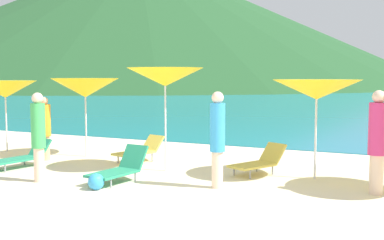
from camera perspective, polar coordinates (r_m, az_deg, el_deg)
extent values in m
cube|color=beige|center=(16.78, 12.80, -2.85)|extent=(50.00, 100.00, 0.30)
cone|color=#235128|center=(124.00, -6.33, 11.68)|extent=(139.77, 139.77, 32.39)
cylinder|color=silver|center=(14.79, -21.20, 0.18)|extent=(0.04, 0.04, 1.92)
cone|color=yellow|center=(14.74, -21.31, 3.42)|extent=(1.81, 1.81, 0.49)
sphere|color=silver|center=(14.74, -21.33, 4.01)|extent=(0.07, 0.07, 0.07)
cylinder|color=silver|center=(13.26, -12.49, 0.01)|extent=(0.05, 0.05, 1.99)
cone|color=yellow|center=(13.21, -12.56, 3.75)|extent=(1.89, 1.89, 0.51)
sphere|color=silver|center=(13.21, -12.58, 4.44)|extent=(0.07, 0.07, 0.07)
cylinder|color=silver|center=(10.94, -3.17, -0.24)|extent=(0.04, 0.04, 2.26)
cone|color=yellow|center=(10.89, -3.20, 5.12)|extent=(1.87, 1.87, 0.42)
sphere|color=silver|center=(10.89, -3.20, 5.83)|extent=(0.07, 0.07, 0.07)
cylinder|color=silver|center=(10.43, 14.47, -1.39)|extent=(0.04, 0.04, 1.99)
cone|color=yellow|center=(10.37, 14.59, 3.51)|extent=(1.85, 1.85, 0.42)
sphere|color=silver|center=(10.37, 14.60, 4.25)|extent=(0.07, 0.07, 0.07)
cube|color=#268C66|center=(12.07, -20.43, -4.48)|extent=(0.73, 1.27, 0.05)
cube|color=#268C66|center=(12.47, -17.60, -3.15)|extent=(0.56, 0.43, 0.44)
cylinder|color=gray|center=(11.70, -21.32, -5.38)|extent=(0.04, 0.04, 0.18)
cylinder|color=gray|center=(12.53, -19.27, -4.62)|extent=(0.04, 0.04, 0.18)
cylinder|color=gray|center=(12.16, -18.02, -4.88)|extent=(0.04, 0.04, 0.18)
cube|color=#268C66|center=(9.89, -9.43, -6.28)|extent=(0.72, 1.12, 0.05)
cube|color=#268C66|center=(10.34, -6.94, -4.39)|extent=(0.60, 0.40, 0.50)
cylinder|color=gray|center=(9.85, -11.79, -7.05)|extent=(0.04, 0.04, 0.18)
cylinder|color=gray|center=(9.51, -9.60, -7.46)|extent=(0.04, 0.04, 0.18)
cylinder|color=gray|center=(10.38, -8.91, -6.38)|extent=(0.04, 0.04, 0.18)
cylinder|color=gray|center=(10.06, -6.75, -6.73)|extent=(0.04, 0.04, 0.18)
cube|color=#D8BF4C|center=(12.15, -6.91, -3.91)|extent=(0.80, 1.14, 0.05)
cube|color=#D8BF4C|center=(12.59, -4.65, -2.74)|extent=(0.60, 0.48, 0.40)
cylinder|color=gray|center=(12.14, -8.75, -4.60)|extent=(0.04, 0.04, 0.22)
cylinder|color=gray|center=(11.79, -7.26, -4.87)|extent=(0.04, 0.04, 0.22)
cylinder|color=gray|center=(12.62, -6.25, -4.19)|extent=(0.04, 0.04, 0.22)
cylinder|color=gray|center=(12.29, -4.75, -4.43)|extent=(0.04, 0.04, 0.22)
cube|color=#D8BF4C|center=(10.63, 7.14, -5.37)|extent=(0.94, 1.16, 0.05)
cube|color=#D8BF4C|center=(11.08, 9.57, -3.90)|extent=(0.64, 0.56, 0.44)
cylinder|color=gray|center=(10.60, 5.04, -6.06)|extent=(0.04, 0.04, 0.20)
cylinder|color=gray|center=(10.27, 6.90, -6.44)|extent=(0.04, 0.04, 0.20)
cylinder|color=gray|center=(11.10, 7.70, -5.57)|extent=(0.04, 0.04, 0.20)
cylinder|color=gray|center=(10.79, 9.55, -5.92)|extent=(0.04, 0.04, 0.20)
cylinder|color=beige|center=(9.49, 21.03, -6.07)|extent=(0.25, 0.25, 0.73)
cylinder|color=#D83372|center=(9.37, 21.20, -0.99)|extent=(0.33, 0.33, 0.96)
sphere|color=beige|center=(9.32, 21.32, 2.59)|extent=(0.24, 0.24, 0.24)
cylinder|color=beige|center=(10.40, -17.68, -5.09)|extent=(0.22, 0.22, 0.70)
cylinder|color=#3FB259|center=(10.29, -17.81, -0.64)|extent=(0.29, 0.29, 0.92)
sphere|color=beige|center=(10.25, -17.89, 2.48)|extent=(0.23, 0.23, 0.23)
cylinder|color=beige|center=(9.36, 3.02, -5.92)|extent=(0.22, 0.22, 0.72)
cylinder|color=#3399D8|center=(9.24, 3.05, -0.88)|extent=(0.29, 0.29, 0.94)
sphere|color=beige|center=(9.20, 3.06, 2.67)|extent=(0.23, 0.23, 0.23)
cylinder|color=#DBAA84|center=(13.00, -17.02, -3.21)|extent=(0.23, 0.23, 0.63)
cylinder|color=orange|center=(12.91, -17.10, -0.03)|extent=(0.31, 0.31, 0.82)
sphere|color=#DBAA84|center=(12.88, -17.16, 2.19)|extent=(0.20, 0.20, 0.20)
sphere|color=#3399D8|center=(9.42, -11.33, -7.20)|extent=(0.32, 0.32, 0.32)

